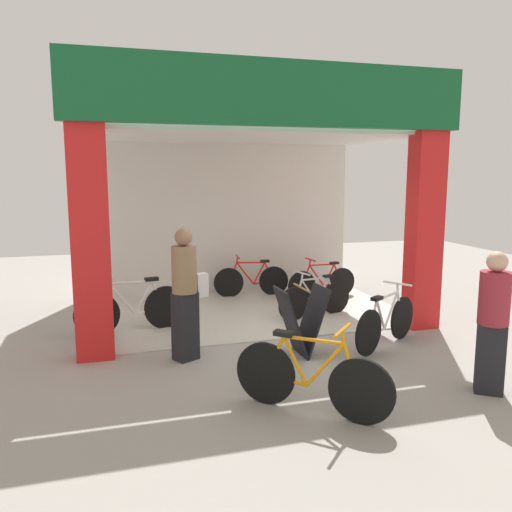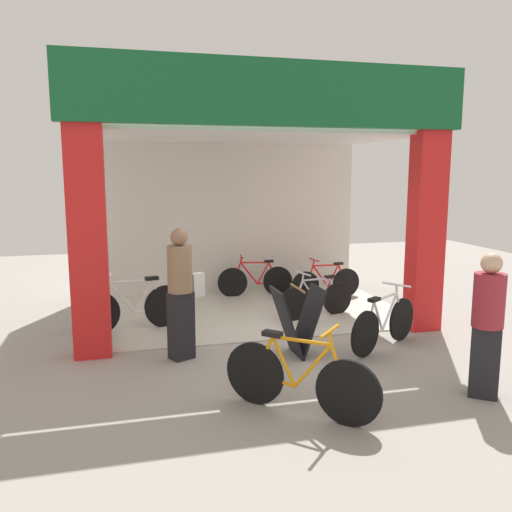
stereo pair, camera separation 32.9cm
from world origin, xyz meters
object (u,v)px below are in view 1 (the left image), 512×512
(bicycle_inside_0, at_px, (315,299))
(sandwich_board_sign, at_px, (301,321))
(bicycle_parked_1, at_px, (386,322))
(bicycle_inside_3, at_px, (252,280))
(bicycle_inside_1, at_px, (322,282))
(bicycle_inside_2, at_px, (133,309))
(pedestrian_0, at_px, (185,292))
(bicycle_parked_0, at_px, (311,378))
(pedestrian_1, at_px, (493,321))

(bicycle_inside_0, relative_size, sandwich_board_sign, 1.52)
(bicycle_inside_0, relative_size, bicycle_parked_1, 1.03)
(bicycle_inside_3, height_order, sandwich_board_sign, sandwich_board_sign)
(bicycle_inside_0, distance_m, bicycle_inside_1, 1.42)
(bicycle_inside_0, xyz_separation_m, bicycle_inside_2, (-3.07, 0.01, 0.06))
(bicycle_inside_0, height_order, bicycle_inside_2, bicycle_inside_2)
(bicycle_inside_2, xyz_separation_m, bicycle_inside_3, (2.46, 1.80, -0.05))
(bicycle_parked_1, bearing_deg, bicycle_inside_3, 105.64)
(bicycle_inside_3, xyz_separation_m, sandwich_board_sign, (-0.30, -3.48, 0.14))
(bicycle_parked_1, bearing_deg, bicycle_inside_1, 83.99)
(bicycle_inside_2, bearing_deg, pedestrian_0, -66.61)
(bicycle_parked_0, xyz_separation_m, pedestrian_0, (-0.98, 1.97, 0.54))
(bicycle_inside_2, distance_m, bicycle_parked_1, 3.85)
(bicycle_inside_3, bearing_deg, bicycle_inside_1, -23.26)
(bicycle_inside_0, bearing_deg, pedestrian_0, -150.32)
(bicycle_parked_1, distance_m, sandwich_board_sign, 1.29)
(bicycle_parked_0, bearing_deg, bicycle_parked_1, 41.92)
(sandwich_board_sign, bearing_deg, bicycle_inside_3, 85.05)
(pedestrian_1, bearing_deg, bicycle_inside_3, 103.72)
(bicycle_inside_0, height_order, bicycle_inside_3, bicycle_inside_3)
(sandwich_board_sign, bearing_deg, bicycle_parked_0, -108.24)
(bicycle_inside_2, bearing_deg, sandwich_board_sign, -37.94)
(bicycle_inside_1, distance_m, bicycle_parked_1, 2.98)
(bicycle_inside_3, bearing_deg, bicycle_parked_0, -99.45)
(bicycle_parked_1, bearing_deg, pedestrian_1, -80.21)
(bicycle_inside_1, distance_m, bicycle_inside_3, 1.41)
(bicycle_inside_3, xyz_separation_m, bicycle_parked_0, (-0.86, -5.18, 0.05))
(bicycle_parked_1, xyz_separation_m, pedestrian_1, (0.30, -1.76, 0.49))
(pedestrian_1, bearing_deg, bicycle_parked_1, 99.79)
(bicycle_inside_1, distance_m, sandwich_board_sign, 3.33)
(bicycle_inside_3, distance_m, sandwich_board_sign, 3.50)
(pedestrian_0, bearing_deg, bicycle_inside_2, 113.39)
(bicycle_inside_3, xyz_separation_m, pedestrian_0, (-1.84, -3.21, 0.59))
(pedestrian_1, bearing_deg, bicycle_inside_1, 89.89)
(bicycle_inside_2, distance_m, bicycle_inside_3, 3.05)
(bicycle_inside_2, distance_m, bicycle_parked_0, 3.74)
(bicycle_inside_1, bearing_deg, bicycle_inside_3, 156.74)
(sandwich_board_sign, bearing_deg, bicycle_inside_1, 61.30)
(bicycle_inside_0, height_order, pedestrian_1, pedestrian_1)
(bicycle_inside_0, relative_size, bicycle_inside_3, 0.96)
(bicycle_inside_2, xyz_separation_m, pedestrian_0, (0.61, -1.41, 0.53))
(bicycle_parked_1, bearing_deg, bicycle_inside_0, 102.08)
(sandwich_board_sign, distance_m, pedestrian_1, 2.43)
(sandwich_board_sign, height_order, pedestrian_1, pedestrian_1)
(pedestrian_1, bearing_deg, sandwich_board_sign, 131.47)
(bicycle_inside_0, xyz_separation_m, pedestrian_1, (0.67, -3.47, 0.52))
(bicycle_inside_0, bearing_deg, bicycle_parked_0, -113.70)
(bicycle_parked_0, bearing_deg, bicycle_inside_1, 64.96)
(bicycle_inside_3, bearing_deg, pedestrian_0, -119.87)
(bicycle_parked_0, height_order, bicycle_parked_1, bicycle_parked_0)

